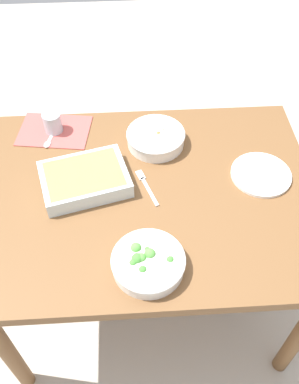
# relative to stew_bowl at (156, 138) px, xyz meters

# --- Properties ---
(ground_plane) EXTENTS (6.00, 6.00, 0.00)m
(ground_plane) POSITION_rel_stew_bowl_xyz_m (-0.04, -0.25, -0.77)
(ground_plane) COLOR #B2A899
(dining_table) EXTENTS (1.20, 0.90, 0.74)m
(dining_table) POSITION_rel_stew_bowl_xyz_m (-0.04, -0.25, -0.12)
(dining_table) COLOR brown
(dining_table) RESTS_ON ground_plane
(placemat) EXTENTS (0.31, 0.24, 0.00)m
(placemat) POSITION_rel_stew_bowl_xyz_m (-0.40, 0.10, -0.03)
(placemat) COLOR #B24C47
(placemat) RESTS_ON dining_table
(stew_bowl) EXTENTS (0.23, 0.23, 0.06)m
(stew_bowl) POSITION_rel_stew_bowl_xyz_m (0.00, 0.00, 0.00)
(stew_bowl) COLOR white
(stew_bowl) RESTS_ON dining_table
(broccoli_bowl) EXTENTS (0.23, 0.23, 0.07)m
(broccoli_bowl) POSITION_rel_stew_bowl_xyz_m (-0.06, -0.55, -0.00)
(broccoli_bowl) COLOR white
(broccoli_bowl) RESTS_ON dining_table
(baking_dish) EXTENTS (0.35, 0.29, 0.06)m
(baking_dish) POSITION_rel_stew_bowl_xyz_m (-0.27, -0.20, 0.00)
(baking_dish) COLOR silver
(baking_dish) RESTS_ON dining_table
(drink_cup) EXTENTS (0.07, 0.07, 0.08)m
(drink_cup) POSITION_rel_stew_bowl_xyz_m (-0.40, 0.10, 0.01)
(drink_cup) COLOR #B2BCC6
(drink_cup) RESTS_ON dining_table
(side_plate) EXTENTS (0.22, 0.22, 0.01)m
(side_plate) POSITION_rel_stew_bowl_xyz_m (0.37, -0.19, -0.03)
(side_plate) COLOR white
(side_plate) RESTS_ON dining_table
(spoon_by_stew) EXTENTS (0.09, 0.17, 0.01)m
(spoon_by_stew) POSITION_rel_stew_bowl_xyz_m (0.02, -0.04, -0.03)
(spoon_by_stew) COLOR silver
(spoon_by_stew) RESTS_ON dining_table
(spoon_by_broccoli) EXTENTS (0.04, 0.18, 0.01)m
(spoon_by_broccoli) POSITION_rel_stew_bowl_xyz_m (-0.07, -0.51, -0.03)
(spoon_by_broccoli) COLOR silver
(spoon_by_broccoli) RESTS_ON dining_table
(spoon_spare) EXTENTS (0.06, 0.17, 0.01)m
(spoon_spare) POSITION_rel_stew_bowl_xyz_m (-0.41, 0.06, -0.03)
(spoon_spare) COLOR silver
(spoon_spare) RESTS_ON dining_table
(fork_on_table) EXTENTS (0.08, 0.17, 0.01)m
(fork_on_table) POSITION_rel_stew_bowl_xyz_m (-0.05, -0.22, -0.03)
(fork_on_table) COLOR silver
(fork_on_table) RESTS_ON dining_table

